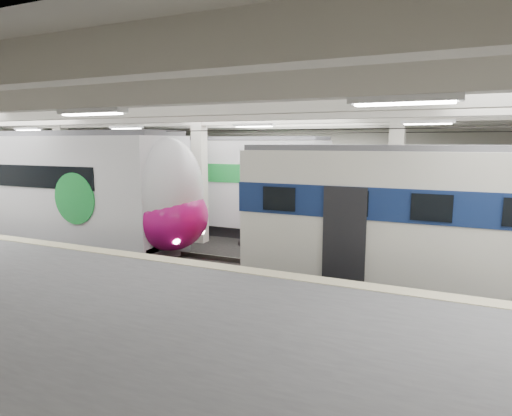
% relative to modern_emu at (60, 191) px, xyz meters
% --- Properties ---
extents(station_hall, '(36.00, 24.00, 5.75)m').
position_rel_modern_emu_xyz_m(station_hall, '(7.91, -1.74, 0.91)').
color(station_hall, black).
rests_on(station_hall, ground).
extents(modern_emu, '(14.86, 3.07, 4.74)m').
position_rel_modern_emu_xyz_m(modern_emu, '(0.00, 0.00, 0.00)').
color(modern_emu, silver).
rests_on(modern_emu, ground).
extents(older_rer, '(12.78, 2.82, 4.25)m').
position_rel_modern_emu_xyz_m(older_rer, '(15.25, 0.00, -0.10)').
color(older_rer, silver).
rests_on(older_rer, ground).
extents(far_train, '(14.36, 3.06, 4.56)m').
position_rel_modern_emu_xyz_m(far_train, '(2.50, 5.50, 0.03)').
color(far_train, silver).
rests_on(far_train, ground).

